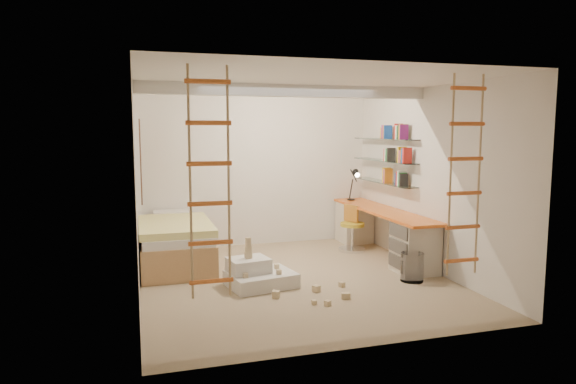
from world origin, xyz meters
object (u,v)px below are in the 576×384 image
object	(u,v)px
desk	(381,231)
swivel_chair	(352,234)
bed	(175,243)
play_platform	(257,275)

from	to	relation	value
desk	swivel_chair	bearing A→B (deg)	126.19
desk	bed	xyz separation A→B (m)	(-3.20, 0.36, -0.07)
bed	play_platform	xyz separation A→B (m)	(0.94, -1.37, -0.19)
desk	bed	world-z (taller)	desk
desk	play_platform	bearing A→B (deg)	-155.99
desk	bed	bearing A→B (deg)	173.51
bed	play_platform	world-z (taller)	bed
desk	swivel_chair	distance (m)	0.55
bed	play_platform	distance (m)	1.67
bed	play_platform	size ratio (longest dim) A/B	2.17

